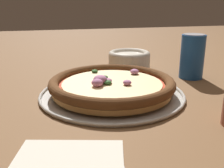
{
  "coord_description": "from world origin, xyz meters",
  "views": [
    {
      "loc": [
        -0.14,
        -0.56,
        0.21
      ],
      "look_at": [
        0.0,
        0.0,
        0.03
      ],
      "focal_mm": 42.0,
      "sensor_mm": 36.0,
      "label": 1
    }
  ],
  "objects_px": {
    "napkin": "(68,160)",
    "pizza": "(112,85)",
    "bowl_near": "(129,59)",
    "pizza_tray": "(112,94)",
    "beverage_can": "(192,56)"
  },
  "relations": [
    {
      "from": "pizza_tray",
      "to": "bowl_near",
      "type": "height_order",
      "value": "bowl_near"
    },
    {
      "from": "pizza",
      "to": "beverage_can",
      "type": "relative_size",
      "value": 2.34
    },
    {
      "from": "napkin",
      "to": "beverage_can",
      "type": "height_order",
      "value": "beverage_can"
    },
    {
      "from": "bowl_near",
      "to": "napkin",
      "type": "relative_size",
      "value": 0.78
    },
    {
      "from": "pizza_tray",
      "to": "napkin",
      "type": "bearing_deg",
      "value": -116.93
    },
    {
      "from": "napkin",
      "to": "bowl_near",
      "type": "bearing_deg",
      "value": 63.49
    },
    {
      "from": "pizza_tray",
      "to": "pizza",
      "type": "xyz_separation_m",
      "value": [
        -0.0,
        0.0,
        0.02
      ]
    },
    {
      "from": "pizza_tray",
      "to": "pizza",
      "type": "relative_size",
      "value": 1.15
    },
    {
      "from": "pizza_tray",
      "to": "napkin",
      "type": "distance_m",
      "value": 0.27
    },
    {
      "from": "pizza",
      "to": "bowl_near",
      "type": "distance_m",
      "value": 0.28
    },
    {
      "from": "beverage_can",
      "to": "pizza_tray",
      "type": "bearing_deg",
      "value": -160.55
    },
    {
      "from": "bowl_near",
      "to": "beverage_can",
      "type": "relative_size",
      "value": 1.09
    },
    {
      "from": "napkin",
      "to": "pizza",
      "type": "bearing_deg",
      "value": 63.11
    },
    {
      "from": "pizza",
      "to": "bowl_near",
      "type": "xyz_separation_m",
      "value": [
        0.12,
        0.25,
        0.0
      ]
    },
    {
      "from": "pizza",
      "to": "napkin",
      "type": "relative_size",
      "value": 1.67
    }
  ]
}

